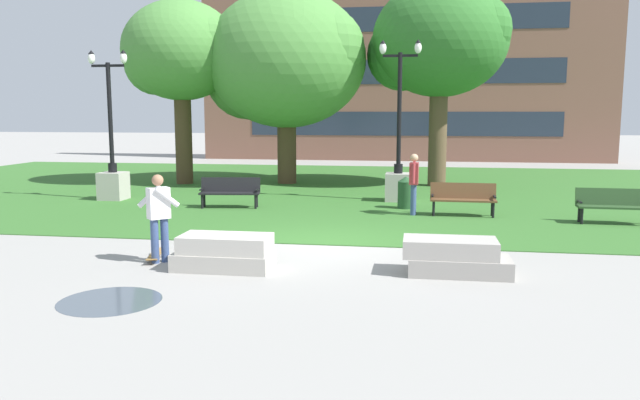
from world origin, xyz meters
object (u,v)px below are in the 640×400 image
park_bench_near_left (230,190)px  lamp_post_right (113,170)px  skateboard (155,255)px  lamp_post_center (398,169)px  trash_bin (406,192)px  person_bystander_near_lawn (414,181)px  concrete_block_center (225,253)px  park_bench_far_left (463,197)px  concrete_block_left (455,257)px  person_skateboarder (159,213)px  park_bench_near_right (613,204)px

park_bench_near_left → lamp_post_right: lamp_post_right is taller
skateboard → park_bench_near_left: (-0.51, 6.68, 0.45)m
lamp_post_center → trash_bin: lamp_post_center is taller
skateboard → person_bystander_near_lawn: bearing=51.2°
trash_bin → lamp_post_right: bearing=177.5°
concrete_block_center → person_bystander_near_lawn: 7.53m
concrete_block_center → park_bench_far_left: (4.76, 6.74, 0.23)m
concrete_block_left → person_bystander_near_lawn: 6.47m
person_bystander_near_lawn → person_skateboarder: bearing=-126.8°
concrete_block_center → trash_bin: size_ratio=1.87×
person_skateboarder → person_bystander_near_lawn: bearing=53.2°
concrete_block_center → lamp_post_center: (2.88, 9.37, 0.75)m
concrete_block_center → skateboard: size_ratio=1.74×
person_bystander_near_lawn → park_bench_far_left: bearing=2.3°
concrete_block_center → lamp_post_right: lamp_post_right is taller
person_skateboarder → park_bench_near_right: bearing=30.2°
person_skateboarder → park_bench_far_left: (6.15, 6.44, -0.43)m
park_bench_near_right → trash_bin: trash_bin is taller
person_skateboarder → lamp_post_center: (4.26, 9.07, 0.08)m
park_bench_near_right → park_bench_far_left: bearing=169.5°
park_bench_near_left → park_bench_far_left: size_ratio=1.02×
lamp_post_center → concrete_block_center: bearing=-107.1°
lamp_post_right → trash_bin: 9.59m
concrete_block_left → park_bench_near_right: (4.31, 5.75, 0.23)m
skateboard → trash_bin: (4.74, 7.34, 0.42)m
park_bench_near_left → trash_bin: bearing=7.2°
concrete_block_left → trash_bin: trash_bin is taller
park_bench_near_left → park_bench_near_right: 10.65m
person_skateboarder → lamp_post_right: 9.41m
park_bench_near_left → park_bench_near_right: bearing=-6.1°
lamp_post_center → person_skateboarder: bearing=-115.2°
park_bench_far_left → lamp_post_center: bearing=125.6°
skateboard → trash_bin: bearing=57.1°
concrete_block_left → park_bench_far_left: (0.57, 6.44, 0.23)m
person_skateboarder → person_bystander_near_lawn: 7.97m
concrete_block_left → trash_bin: (-1.03, 7.53, 0.20)m
lamp_post_right → person_bystander_near_lawn: size_ratio=2.83×
concrete_block_center → person_bystander_near_lawn: bearing=63.1°
trash_bin → concrete_block_center: bearing=-111.9°
concrete_block_left → concrete_block_center: bearing=-175.9°
park_bench_far_left → lamp_post_center: 3.28m
park_bench_near_left → person_bystander_near_lawn: 5.53m
park_bench_near_right → person_bystander_near_lawn: (-5.11, 0.63, 0.44)m
park_bench_near_left → concrete_block_left: bearing=-47.6°
concrete_block_left → park_bench_near_left: (-6.28, 6.88, 0.23)m
concrete_block_center → person_skateboarder: bearing=167.7°
concrete_block_left → trash_bin: bearing=97.8°
concrete_block_center → lamp_post_right: bearing=127.9°
park_bench_near_left → trash_bin: (5.25, 0.66, -0.04)m
lamp_post_right → person_bystander_near_lawn: (9.81, -1.57, -0.02)m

